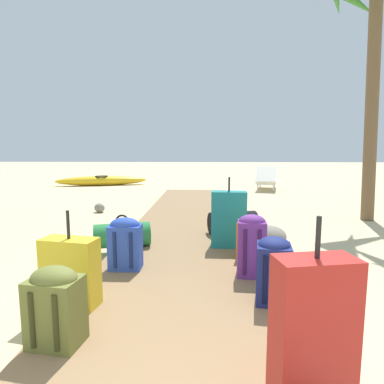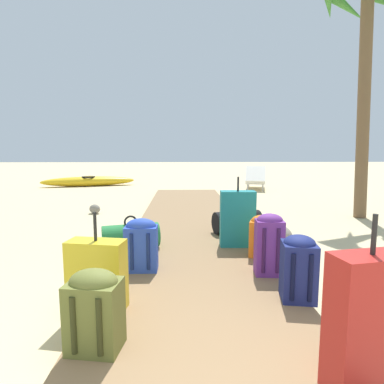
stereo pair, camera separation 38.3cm
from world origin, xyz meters
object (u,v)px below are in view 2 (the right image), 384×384
object	(u,v)px
backpack_olive	(94,308)
kayak	(89,181)
backpack_navy	(299,266)
duffel_bag_green	(131,236)
suitcase_yellow	(97,275)
palm_tree_far_right	(365,6)
backpack_orange	(263,235)
duffel_bag_black	(237,222)
suitcase_red	(367,324)
lounge_chair	(256,179)
suitcase_teal	(237,219)
backpack_blue	(141,243)
backpack_purple	(269,243)

from	to	relation	value
backpack_olive	kayak	bearing A→B (deg)	106.21
backpack_navy	duffel_bag_green	bearing A→B (deg)	137.86
backpack_olive	suitcase_yellow	distance (m)	0.52
suitcase_yellow	palm_tree_far_right	bearing A→B (deg)	43.42
suitcase_yellow	backpack_orange	distance (m)	1.95
kayak	backpack_orange	bearing A→B (deg)	-62.02
backpack_olive	backpack_orange	bearing A→B (deg)	48.90
backpack_olive	duffel_bag_black	bearing A→B (deg)	63.92
backpack_orange	suitcase_red	bearing A→B (deg)	-90.33
lounge_chair	kayak	size ratio (longest dim) A/B	0.51
duffel_bag_green	kayak	world-z (taller)	duffel_bag_green
kayak	palm_tree_far_right	bearing A→B (deg)	-38.80
backpack_olive	duffel_bag_green	world-z (taller)	backpack_olive
suitcase_teal	duffel_bag_black	distance (m)	0.69
suitcase_red	kayak	xyz separation A→B (m)	(-4.26, 10.09, -0.26)
duffel_bag_black	palm_tree_far_right	distance (m)	4.73
backpack_orange	backpack_blue	bearing A→B (deg)	-164.54
backpack_purple	backpack_orange	size ratio (longest dim) A/B	1.25
backpack_blue	backpack_navy	bearing A→B (deg)	-26.78
backpack_purple	duffel_bag_black	world-z (taller)	backpack_purple
backpack_olive	palm_tree_far_right	distance (m)	6.81
palm_tree_far_right	lounge_chair	bearing A→B (deg)	102.44
backpack_navy	kayak	size ratio (longest dim) A/B	0.16
backpack_orange	palm_tree_far_right	xyz separation A→B (m)	(2.44, 2.64, 3.58)
duffel_bag_green	backpack_orange	size ratio (longest dim) A/B	1.54
suitcase_yellow	kayak	distance (m)	9.58
suitcase_yellow	suitcase_teal	bearing A→B (deg)	49.56
suitcase_red	backpack_navy	distance (m)	1.01
suitcase_yellow	kayak	xyz separation A→B (m)	(-2.70, 9.19, -0.17)
suitcase_teal	duffel_bag_green	bearing A→B (deg)	-177.78
backpack_olive	suitcase_teal	bearing A→B (deg)	59.53
lounge_chair	palm_tree_far_right	bearing A→B (deg)	-77.56
backpack_purple	lounge_chair	world-z (taller)	lounge_chair
suitcase_teal	backpack_navy	xyz separation A→B (m)	(0.24, -1.48, -0.07)
backpack_olive	backpack_orange	xyz separation A→B (m)	(1.45, 1.66, -0.01)
backpack_olive	suitcase_yellow	bearing A→B (deg)	102.91
backpack_olive	duffel_bag_black	distance (m)	3.06
backpack_blue	suitcase_red	bearing A→B (deg)	-51.91
suitcase_teal	duffel_bag_black	size ratio (longest dim) A/B	1.17
backpack_purple	palm_tree_far_right	world-z (taller)	palm_tree_far_right
palm_tree_far_right	suitcase_yellow	bearing A→B (deg)	-136.58
suitcase_teal	lounge_chair	distance (m)	6.69
backpack_purple	palm_tree_far_right	distance (m)	5.36
duffel_bag_green	backpack_purple	distance (m)	1.73
backpack_navy	backpack_orange	world-z (taller)	backpack_navy
suitcase_red	backpack_blue	xyz separation A→B (m)	(-1.32, 1.68, -0.08)
backpack_navy	suitcase_yellow	bearing A→B (deg)	-176.24
suitcase_red	duffel_bag_green	distance (m)	2.88
suitcase_red	backpack_navy	xyz separation A→B (m)	(0.03, 1.00, -0.08)
backpack_olive	duffel_bag_green	size ratio (longest dim) A/B	0.68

